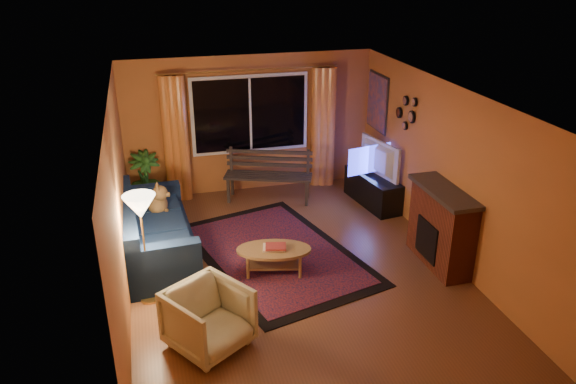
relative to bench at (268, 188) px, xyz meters
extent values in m
cube|color=brown|center=(-0.18, -2.37, -0.24)|extent=(4.50, 6.00, 0.02)
cube|color=white|center=(-0.18, -2.37, 2.28)|extent=(4.50, 6.00, 0.02)
cube|color=#C47439|center=(-0.18, 0.64, 1.02)|extent=(4.50, 0.02, 2.50)
cube|color=#C47439|center=(-2.44, -2.37, 1.02)|extent=(0.02, 6.00, 2.50)
cube|color=#C47439|center=(2.08, -2.37, 1.02)|extent=(0.02, 6.00, 2.50)
cube|color=black|center=(-0.18, 0.57, 1.22)|extent=(2.00, 0.02, 1.30)
cylinder|color=#BF8C3F|center=(-0.18, 0.53, 2.02)|extent=(3.20, 0.03, 0.03)
cylinder|color=orange|center=(-1.53, 0.51, 0.89)|extent=(0.36, 0.36, 2.24)
cylinder|color=orange|center=(1.17, 0.51, 0.89)|extent=(0.36, 0.36, 2.24)
cube|color=#2E2726|center=(0.00, 0.00, 0.00)|extent=(1.60, 0.96, 0.46)
imported|color=#235B1E|center=(-2.12, 0.34, 0.26)|extent=(0.66, 0.66, 0.98)
cube|color=#0F1E3E|center=(-2.01, -1.55, 0.22)|extent=(1.07, 2.28, 0.90)
imported|color=beige|center=(-1.55, -3.78, 0.18)|extent=(1.07, 1.06, 0.82)
cylinder|color=#BF8C3F|center=(-2.18, -2.66, 0.50)|extent=(0.32, 0.32, 1.47)
cube|color=maroon|center=(-0.34, -1.93, -0.22)|extent=(2.74, 3.56, 0.02)
cylinder|color=#AA824C|center=(-0.48, -2.42, -0.04)|extent=(1.25, 1.25, 0.38)
cube|color=black|center=(1.74, -0.62, 0.04)|extent=(0.62, 1.34, 0.54)
imported|color=black|center=(1.74, -0.62, 0.61)|extent=(0.36, 1.07, 0.61)
cube|color=maroon|center=(1.87, -2.77, 0.32)|extent=(0.40, 1.20, 1.10)
cube|color=#DC5E2D|center=(2.04, 0.08, 1.42)|extent=(0.04, 0.76, 0.96)
camera|label=1|loc=(-2.02, -9.02, 3.95)|focal=35.00mm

